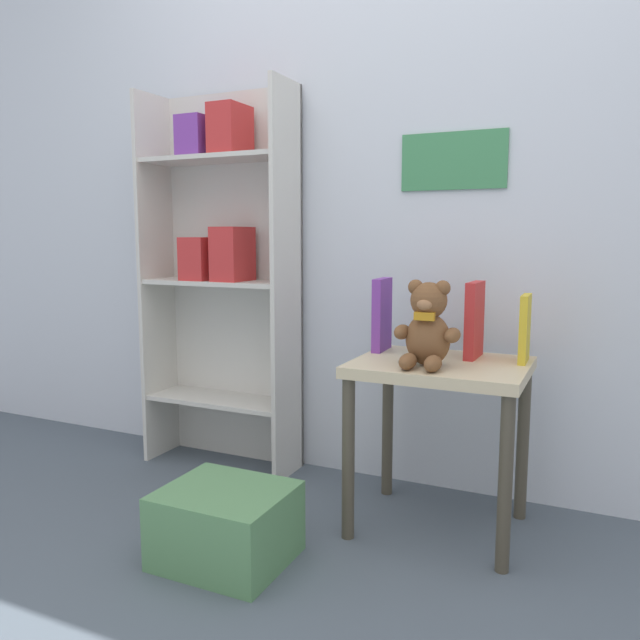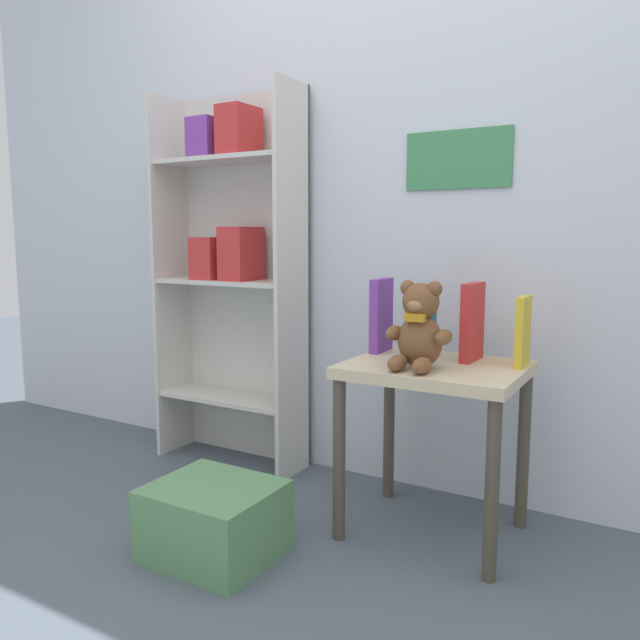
{
  "view_description": "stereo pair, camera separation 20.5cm",
  "coord_description": "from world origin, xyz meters",
  "px_view_note": "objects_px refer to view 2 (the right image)",
  "views": [
    {
      "loc": [
        0.66,
        -0.94,
        0.95
      ],
      "look_at": [
        -0.26,
        1.03,
        0.66
      ],
      "focal_mm": 35.0,
      "sensor_mm": 36.0,
      "label": 1
    },
    {
      "loc": [
        0.85,
        -0.85,
        0.95
      ],
      "look_at": [
        -0.26,
        1.03,
        0.66
      ],
      "focal_mm": 35.0,
      "sensor_mm": 36.0,
      "label": 2
    }
  ],
  "objects_px": {
    "book_standing_teal": "(424,327)",
    "book_standing_yellow": "(523,331)",
    "book_standing_purple": "(381,315)",
    "display_table": "(435,394)",
    "book_standing_red": "(472,322)",
    "teddy_bear": "(419,329)",
    "bookshelf_side": "(234,260)",
    "storage_bin": "(214,521)"
  },
  "relations": [
    {
      "from": "storage_bin",
      "to": "bookshelf_side",
      "type": "bearing_deg",
      "value": 123.07
    },
    {
      "from": "book_standing_red",
      "to": "storage_bin",
      "type": "xyz_separation_m",
      "value": [
        -0.59,
        -0.58,
        -0.57
      ]
    },
    {
      "from": "book_standing_yellow",
      "to": "bookshelf_side",
      "type": "bearing_deg",
      "value": 172.81
    },
    {
      "from": "bookshelf_side",
      "to": "teddy_bear",
      "type": "height_order",
      "value": "bookshelf_side"
    },
    {
      "from": "book_standing_purple",
      "to": "display_table",
      "type": "bearing_deg",
      "value": -26.98
    },
    {
      "from": "display_table",
      "to": "storage_bin",
      "type": "bearing_deg",
      "value": -137.47
    },
    {
      "from": "book_standing_purple",
      "to": "book_standing_red",
      "type": "distance_m",
      "value": 0.32
    },
    {
      "from": "teddy_bear",
      "to": "book_standing_yellow",
      "type": "xyz_separation_m",
      "value": [
        0.26,
        0.19,
        -0.01
      ]
    },
    {
      "from": "book_standing_purple",
      "to": "teddy_bear",
      "type": "bearing_deg",
      "value": -44.6
    },
    {
      "from": "bookshelf_side",
      "to": "book_standing_yellow",
      "type": "bearing_deg",
      "value": -5.81
    },
    {
      "from": "book_standing_teal",
      "to": "book_standing_purple",
      "type": "bearing_deg",
      "value": -179.57
    },
    {
      "from": "book_standing_purple",
      "to": "book_standing_yellow",
      "type": "xyz_separation_m",
      "value": [
        0.48,
        -0.01,
        -0.02
      ]
    },
    {
      "from": "bookshelf_side",
      "to": "book_standing_purple",
      "type": "xyz_separation_m",
      "value": [
        0.73,
        -0.12,
        -0.17
      ]
    },
    {
      "from": "book_standing_teal",
      "to": "book_standing_red",
      "type": "bearing_deg",
      "value": 4.63
    },
    {
      "from": "teddy_bear",
      "to": "book_standing_red",
      "type": "relative_size",
      "value": 1.06
    },
    {
      "from": "book_standing_purple",
      "to": "storage_bin",
      "type": "bearing_deg",
      "value": -117.44
    },
    {
      "from": "book_standing_teal",
      "to": "book_standing_yellow",
      "type": "distance_m",
      "value": 0.32
    },
    {
      "from": "display_table",
      "to": "book_standing_red",
      "type": "relative_size",
      "value": 2.23
    },
    {
      "from": "book_standing_purple",
      "to": "storage_bin",
      "type": "relative_size",
      "value": 0.69
    },
    {
      "from": "teddy_bear",
      "to": "book_standing_red",
      "type": "xyz_separation_m",
      "value": [
        0.1,
        0.2,
        0.0
      ]
    },
    {
      "from": "book_standing_yellow",
      "to": "book_standing_teal",
      "type": "bearing_deg",
      "value": 178.66
    },
    {
      "from": "book_standing_red",
      "to": "book_standing_yellow",
      "type": "height_order",
      "value": "book_standing_red"
    },
    {
      "from": "storage_bin",
      "to": "teddy_bear",
      "type": "bearing_deg",
      "value": 38.1
    },
    {
      "from": "display_table",
      "to": "teddy_bear",
      "type": "relative_size",
      "value": 2.1
    },
    {
      "from": "bookshelf_side",
      "to": "book_standing_purple",
      "type": "distance_m",
      "value": 0.76
    },
    {
      "from": "bookshelf_side",
      "to": "display_table",
      "type": "height_order",
      "value": "bookshelf_side"
    },
    {
      "from": "book_standing_purple",
      "to": "book_standing_teal",
      "type": "height_order",
      "value": "book_standing_purple"
    },
    {
      "from": "display_table",
      "to": "book_standing_yellow",
      "type": "bearing_deg",
      "value": 23.66
    },
    {
      "from": "bookshelf_side",
      "to": "teddy_bear",
      "type": "distance_m",
      "value": 1.01
    },
    {
      "from": "teddy_bear",
      "to": "book_standing_purple",
      "type": "relative_size",
      "value": 1.05
    },
    {
      "from": "display_table",
      "to": "book_standing_purple",
      "type": "relative_size",
      "value": 2.21
    },
    {
      "from": "teddy_bear",
      "to": "book_standing_teal",
      "type": "distance_m",
      "value": 0.2
    },
    {
      "from": "display_table",
      "to": "book_standing_teal",
      "type": "distance_m",
      "value": 0.23
    },
    {
      "from": "book_standing_red",
      "to": "book_standing_yellow",
      "type": "bearing_deg",
      "value": -0.17
    },
    {
      "from": "book_standing_teal",
      "to": "book_standing_yellow",
      "type": "xyz_separation_m",
      "value": [
        0.32,
        0.0,
        0.01
      ]
    },
    {
      "from": "display_table",
      "to": "book_standing_yellow",
      "type": "distance_m",
      "value": 0.33
    },
    {
      "from": "bookshelf_side",
      "to": "display_table",
      "type": "xyz_separation_m",
      "value": [
        0.96,
        -0.23,
        -0.39
      ]
    },
    {
      "from": "bookshelf_side",
      "to": "book_standing_yellow",
      "type": "xyz_separation_m",
      "value": [
        1.2,
        -0.12,
        -0.19
      ]
    },
    {
      "from": "book_standing_teal",
      "to": "storage_bin",
      "type": "height_order",
      "value": "book_standing_teal"
    },
    {
      "from": "display_table",
      "to": "bookshelf_side",
      "type": "bearing_deg",
      "value": 166.77
    },
    {
      "from": "bookshelf_side",
      "to": "book_standing_teal",
      "type": "height_order",
      "value": "bookshelf_side"
    },
    {
      "from": "display_table",
      "to": "book_standing_purple",
      "type": "bearing_deg",
      "value": 155.23
    }
  ]
}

